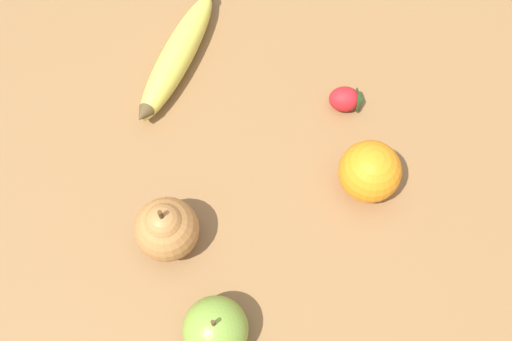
{
  "coord_description": "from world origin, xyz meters",
  "views": [
    {
      "loc": [
        0.05,
        0.34,
        0.7
      ],
      "look_at": [
        -0.04,
        0.05,
        0.03
      ],
      "focal_mm": 42.0,
      "sensor_mm": 36.0,
      "label": 1
    }
  ],
  "objects_px": {
    "banana": "(177,56)",
    "pear": "(166,228)",
    "apple": "(215,329)",
    "orange": "(370,171)",
    "strawberry": "(347,99)"
  },
  "relations": [
    {
      "from": "strawberry",
      "to": "pear",
      "type": "bearing_deg",
      "value": -137.84
    },
    {
      "from": "banana",
      "to": "pear",
      "type": "distance_m",
      "value": 0.25
    },
    {
      "from": "banana",
      "to": "apple",
      "type": "bearing_deg",
      "value": 31.71
    },
    {
      "from": "strawberry",
      "to": "apple",
      "type": "distance_m",
      "value": 0.34
    },
    {
      "from": "apple",
      "to": "strawberry",
      "type": "bearing_deg",
      "value": -135.94
    },
    {
      "from": "orange",
      "to": "pear",
      "type": "distance_m",
      "value": 0.25
    },
    {
      "from": "orange",
      "to": "pear",
      "type": "xyz_separation_m",
      "value": [
        0.25,
        -0.0,
        0.0
      ]
    },
    {
      "from": "pear",
      "to": "apple",
      "type": "height_order",
      "value": "pear"
    },
    {
      "from": "pear",
      "to": "banana",
      "type": "bearing_deg",
      "value": -106.19
    },
    {
      "from": "apple",
      "to": "banana",
      "type": "bearing_deg",
      "value": -97.29
    },
    {
      "from": "orange",
      "to": "apple",
      "type": "relative_size",
      "value": 0.98
    },
    {
      "from": "strawberry",
      "to": "apple",
      "type": "xyz_separation_m",
      "value": [
        0.24,
        0.24,
        0.02
      ]
    },
    {
      "from": "orange",
      "to": "apple",
      "type": "bearing_deg",
      "value": 28.44
    },
    {
      "from": "banana",
      "to": "orange",
      "type": "relative_size",
      "value": 2.55
    },
    {
      "from": "banana",
      "to": "apple",
      "type": "distance_m",
      "value": 0.37
    }
  ]
}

